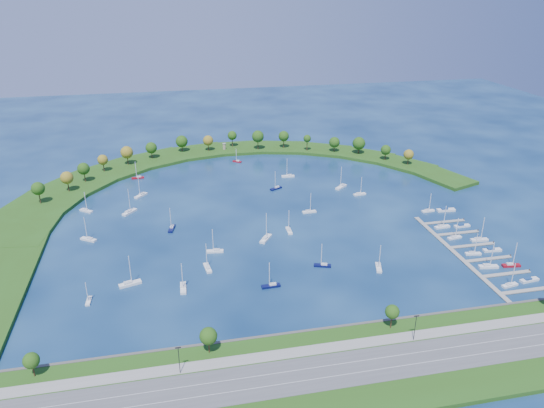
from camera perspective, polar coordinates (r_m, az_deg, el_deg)
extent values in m
plane|color=#071E42|center=(277.31, -0.80, -1.25)|extent=(700.00, 700.00, 0.00)
cube|color=#284E14|center=(175.59, 7.43, -17.88)|extent=(420.00, 42.00, 1.60)
cube|color=#474442|center=(191.21, 5.31, -13.73)|extent=(420.00, 1.20, 1.80)
cube|color=#515154|center=(175.02, 7.44, -17.67)|extent=(420.00, 16.00, 0.12)
cube|color=gray|center=(182.92, 6.30, -15.48)|extent=(420.00, 5.00, 0.12)
cube|color=silver|center=(173.23, 7.72, -18.18)|extent=(420.00, 0.15, 0.02)
cube|color=silver|center=(176.74, 7.17, -17.14)|extent=(420.00, 0.15, 0.02)
cylinder|color=#382314|center=(185.71, -24.83, -16.29)|extent=(0.56, 0.56, 4.90)
sphere|color=#1A4711|center=(183.61, -25.02, -15.44)|extent=(5.20, 5.20, 5.20)
cylinder|color=#382314|center=(179.69, -6.97, -15.30)|extent=(0.56, 0.56, 5.25)
sphere|color=#1A4711|center=(177.33, -7.03, -14.33)|extent=(6.00, 6.00, 6.00)
cylinder|color=#382314|center=(193.65, 13.01, -12.49)|extent=(0.56, 0.56, 5.60)
sphere|color=#1A4711|center=(191.45, 13.12, -11.56)|extent=(5.20, 5.20, 5.20)
cylinder|color=black|center=(171.84, -10.21, -16.63)|extent=(0.24, 0.24, 10.00)
cylinder|color=black|center=(188.65, 15.50, -13.05)|extent=(0.24, 0.24, 10.00)
cube|color=#284E14|center=(290.72, -26.48, -2.46)|extent=(43.73, 48.72, 2.00)
cube|color=#284E14|center=(315.25, -23.93, -0.03)|extent=(50.23, 54.30, 2.00)
cube|color=#284E14|center=(337.05, -20.68, 1.98)|extent=(54.07, 56.09, 2.00)
cube|color=#284E14|center=(355.46, -16.92, 3.59)|extent=(55.20, 54.07, 2.00)
cube|color=#284E14|center=(369.99, -12.79, 4.81)|extent=(53.65, 48.47, 2.00)
cube|color=#284E14|center=(380.28, -8.42, 5.66)|extent=(49.62, 39.75, 2.00)
cube|color=#284E14|center=(386.10, -3.90, 6.14)|extent=(44.32, 29.96, 2.00)
cube|color=#284E14|center=(387.31, 0.69, 6.25)|extent=(49.49, 38.05, 2.00)
cube|color=#284E14|center=(383.89, 5.25, 5.99)|extent=(51.13, 44.12, 2.00)
cube|color=#284E14|center=(375.91, 9.72, 5.36)|extent=(49.19, 47.96, 2.00)
cube|color=#284E14|center=(363.55, 13.99, 4.36)|extent=(43.90, 49.49, 2.00)
cube|color=#284E14|center=(347.11, 17.96, 2.98)|extent=(35.67, 48.74, 2.00)
cylinder|color=#382314|center=(312.90, -24.26, 0.69)|extent=(0.56, 0.56, 7.49)
sphere|color=#1A4711|center=(311.09, -24.42, 1.57)|extent=(7.31, 7.31, 7.31)
cylinder|color=#382314|center=(324.60, -21.57, 1.89)|extent=(0.56, 0.56, 7.04)
sphere|color=brown|center=(322.92, -21.70, 2.71)|extent=(7.43, 7.43, 7.43)
cylinder|color=#382314|center=(336.64, -19.97, 2.89)|extent=(0.56, 0.56, 7.04)
sphere|color=#1A4711|center=(335.03, -20.08, 3.68)|extent=(7.40, 7.40, 7.40)
cylinder|color=#382314|center=(351.20, -18.08, 3.95)|extent=(0.56, 0.56, 6.61)
sphere|color=brown|center=(349.76, -18.18, 4.66)|extent=(6.67, 6.67, 6.67)
cylinder|color=#382314|center=(359.78, -15.64, 4.74)|extent=(0.56, 0.56, 6.98)
sphere|color=brown|center=(358.23, -15.73, 5.51)|extent=(8.24, 8.24, 8.24)
cylinder|color=#382314|center=(368.95, -13.12, 5.38)|extent=(0.56, 0.56, 5.98)
sphere|color=#1A4711|center=(367.60, -13.18, 6.06)|extent=(7.85, 7.85, 7.85)
cylinder|color=#382314|center=(379.37, -9.89, 6.15)|extent=(0.56, 0.56, 5.89)
sphere|color=#1A4711|center=(378.02, -9.94, 6.82)|extent=(8.60, 8.60, 8.60)
cylinder|color=#382314|center=(378.51, -7.03, 6.31)|extent=(0.56, 0.56, 6.19)
sphere|color=brown|center=(377.19, -7.07, 6.97)|extent=(7.38, 7.38, 7.38)
cylinder|color=#382314|center=(386.05, -4.40, 6.84)|extent=(0.56, 0.56, 7.24)
sphere|color=#1A4711|center=(384.65, -4.42, 7.55)|extent=(6.74, 6.74, 6.74)
cylinder|color=#382314|center=(378.42, -1.56, 6.63)|extent=(0.56, 0.56, 8.13)
sphere|color=#1A4711|center=(376.77, -1.57, 7.47)|extent=(8.65, 8.65, 8.65)
cylinder|color=#382314|center=(382.11, 1.29, 6.74)|extent=(0.56, 0.56, 7.40)
sphere|color=#1A4711|center=(380.62, 1.30, 7.49)|extent=(7.69, 7.69, 7.69)
cylinder|color=#382314|center=(376.10, 3.88, 6.47)|extent=(0.56, 0.56, 8.13)
sphere|color=#1A4711|center=(374.62, 3.90, 7.23)|extent=(5.46, 5.46, 5.46)
cylinder|color=#382314|center=(376.27, 6.87, 6.15)|extent=(0.56, 0.56, 5.47)
sphere|color=#1A4711|center=(375.02, 6.90, 6.77)|extent=(7.73, 7.73, 7.73)
cylinder|color=#382314|center=(374.27, 9.52, 5.93)|extent=(0.56, 0.56, 5.82)
sphere|color=#1A4711|center=(372.89, 9.57, 6.62)|extent=(9.06, 9.06, 9.06)
cylinder|color=#382314|center=(364.42, 12.38, 5.21)|extent=(0.56, 0.56, 5.80)
sphere|color=#1A4711|center=(363.13, 12.44, 5.85)|extent=(6.93, 6.93, 6.93)
cylinder|color=#382314|center=(358.43, 14.77, 4.66)|extent=(0.56, 0.56, 5.75)
sphere|color=brown|center=(357.13, 14.84, 5.30)|extent=(6.80, 6.80, 6.80)
cylinder|color=gray|center=(380.81, -5.29, 6.33)|extent=(2.20, 2.20, 4.20)
cylinder|color=gray|center=(380.15, -5.31, 6.66)|extent=(2.60, 2.60, 0.30)
cube|color=gray|center=(252.90, 19.73, -5.27)|extent=(2.20, 82.00, 0.40)
cube|color=gray|center=(236.57, 26.29, -8.55)|extent=(22.00, 2.00, 0.40)
cube|color=gray|center=(245.31, 24.48, -7.02)|extent=(22.00, 2.00, 0.40)
cylinder|color=#382314|center=(251.49, 26.53, -6.59)|extent=(0.36, 0.36, 1.60)
cube|color=gray|center=(254.44, 22.82, -5.59)|extent=(22.00, 2.00, 0.40)
cylinder|color=#382314|center=(260.40, 24.82, -5.22)|extent=(0.36, 0.36, 1.60)
cube|color=gray|center=(263.91, 21.27, -4.27)|extent=(22.00, 2.00, 0.40)
cylinder|color=#382314|center=(269.67, 23.24, -3.93)|extent=(0.36, 0.36, 1.60)
cube|color=gray|center=(273.70, 19.84, -3.03)|extent=(22.00, 2.00, 0.40)
cylinder|color=#382314|center=(279.25, 21.77, -2.74)|extent=(0.36, 0.36, 1.60)
cube|color=gray|center=(283.76, 18.52, -1.87)|extent=(22.00, 2.00, 0.40)
cylinder|color=#382314|center=(289.11, 20.40, -1.62)|extent=(0.36, 0.36, 1.60)
cube|color=maroon|center=(359.44, -3.87, 4.70)|extent=(6.28, 5.07, 0.77)
cube|color=silver|center=(358.96, -3.78, 4.78)|extent=(2.55, 2.29, 0.54)
cylinder|color=silver|center=(358.17, -3.97, 5.42)|extent=(0.32, 0.32, 8.62)
cube|color=white|center=(280.91, 4.13, -0.87)|extent=(7.70, 2.40, 0.92)
cube|color=silver|center=(280.37, 3.98, -0.74)|extent=(2.72, 1.59, 0.64)
cylinder|color=silver|center=(278.82, 4.28, 0.19)|extent=(0.32, 0.32, 10.30)
cube|color=white|center=(242.07, -6.33, -5.20)|extent=(8.25, 3.35, 0.96)
cube|color=silver|center=(241.64, -6.15, -5.03)|extent=(3.00, 1.95, 0.67)
cylinder|color=silver|center=(239.33, -6.55, -3.97)|extent=(0.32, 0.32, 10.82)
cube|color=white|center=(232.48, 11.67, -6.89)|extent=(4.51, 8.34, 0.96)
cube|color=silver|center=(232.77, 11.67, -6.62)|extent=(2.33, 3.15, 0.67)
cylinder|color=silver|center=(229.03, 11.81, -5.70)|extent=(0.32, 0.32, 10.85)
cube|color=white|center=(298.99, -19.81, -0.72)|extent=(7.58, 6.67, 0.95)
cube|color=silver|center=(299.22, -19.94, -0.55)|extent=(3.14, 2.94, 0.67)
cylinder|color=silver|center=(296.34, -19.88, 0.29)|extent=(0.32, 0.32, 10.69)
cube|color=white|center=(310.55, -14.26, 0.91)|extent=(7.71, 8.36, 1.07)
cube|color=silver|center=(310.80, -14.17, 1.12)|extent=(3.36, 3.50, 0.75)
cylinder|color=silver|center=(307.69, -14.47, 1.99)|extent=(0.32, 0.32, 12.01)
cube|color=white|center=(259.68, 1.88, -2.96)|extent=(2.44, 7.89, 0.94)
cube|color=silver|center=(258.64, 1.92, -2.88)|extent=(1.62, 2.79, 0.66)
cylinder|color=silver|center=(257.71, 1.87, -1.75)|extent=(0.32, 0.32, 10.56)
cube|color=#090D3D|center=(230.41, 5.58, -6.77)|extent=(7.86, 4.42, 0.91)
cube|color=silver|center=(230.02, 5.78, -6.62)|extent=(2.99, 2.25, 0.64)
cylinder|color=silver|center=(227.66, 5.49, -5.56)|extent=(0.32, 0.32, 10.23)
cube|color=white|center=(316.20, 7.63, 1.87)|extent=(8.81, 8.02, 1.12)
cube|color=silver|center=(316.61, 7.72, 2.08)|extent=(3.67, 3.50, 0.78)
cylinder|color=silver|center=(313.15, 7.62, 3.00)|extent=(0.32, 0.32, 12.59)
cube|color=white|center=(216.87, -9.77, -9.13)|extent=(2.64, 8.52, 1.01)
cube|color=silver|center=(217.12, -9.79, -8.82)|extent=(1.75, 3.01, 0.71)
cylinder|color=silver|center=(213.03, -9.88, -7.83)|extent=(0.32, 0.32, 11.41)
cube|color=white|center=(251.56, -0.69, -3.85)|extent=(7.54, 9.34, 1.14)
cube|color=silver|center=(250.34, -0.77, -3.75)|extent=(3.41, 3.79, 0.80)
cylinder|color=silver|center=(249.05, -0.62, -2.35)|extent=(0.32, 0.32, 12.82)
cube|color=white|center=(307.36, 9.65, 1.07)|extent=(7.85, 3.17, 0.92)
cube|color=silver|center=(306.71, 9.53, 1.18)|extent=(2.85, 1.85, 0.64)
cylinder|color=silver|center=(305.58, 9.82, 2.05)|extent=(0.32, 0.32, 10.30)
cube|color=white|center=(229.18, -7.13, -7.02)|extent=(3.28, 8.46, 0.99)
cube|color=silver|center=(228.06, -7.09, -6.94)|extent=(1.95, 3.06, 0.69)
cylinder|color=silver|center=(226.74, -7.24, -5.62)|extent=(0.32, 0.32, 11.12)
cube|color=maroon|center=(339.20, -14.59, 2.81)|extent=(7.84, 2.87, 0.92)
cube|color=silver|center=(338.95, -14.47, 2.95)|extent=(2.81, 1.75, 0.64)
cylinder|color=silver|center=(337.29, -14.79, 3.69)|extent=(0.32, 0.32, 10.35)
cube|color=white|center=(218.60, -19.57, -10.05)|extent=(2.08, 6.30, 0.75)
cube|color=silver|center=(218.77, -19.56, -9.83)|extent=(1.34, 2.24, 0.52)
cylinder|color=silver|center=(215.79, -19.75, -9.11)|extent=(0.32, 0.32, 8.39)
cube|color=white|center=(289.97, -15.44, -0.88)|extent=(7.99, 8.98, 1.13)
cube|color=silver|center=(288.97, -15.58, -0.77)|extent=(3.51, 3.72, 0.79)
cylinder|color=silver|center=(287.77, -15.48, 0.44)|extent=(0.32, 0.32, 12.72)
cube|color=#090D3D|center=(215.20, -0.12, -9.04)|extent=(7.93, 2.52, 0.94)
cube|color=silver|center=(214.93, 0.08, -8.83)|extent=(2.81, 1.65, 0.66)
cylinder|color=silver|center=(212.02, -0.29, -7.75)|extent=(0.32, 0.32, 10.59)
cube|color=#090D3D|center=(311.49, 0.44, 1.73)|extent=(8.00, 5.71, 0.95)
cube|color=silver|center=(311.67, 0.55, 1.90)|extent=(3.17, 2.68, 0.66)
cylinder|color=silver|center=(308.99, 0.35, 2.70)|extent=(0.32, 0.32, 10.67)
cube|color=white|center=(224.28, -15.38, -8.49)|extent=(9.57, 5.26, 1.11)
cube|color=silver|center=(223.63, -15.64, -8.34)|extent=(3.63, 2.70, 0.77)
cylinder|color=silver|center=(220.98, -15.39, -6.96)|extent=(0.32, 0.32, 12.45)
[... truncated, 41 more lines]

